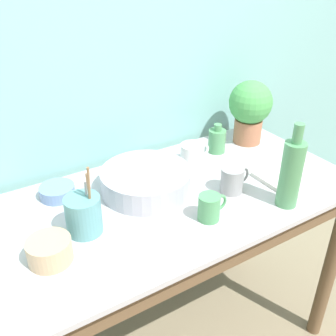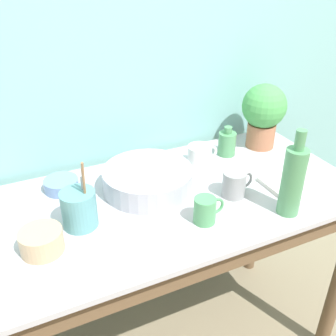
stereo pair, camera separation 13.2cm
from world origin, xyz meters
name	(u,v)px [view 2 (the right image)]	position (x,y,z in m)	size (l,w,h in m)	color
wall_back	(125,65)	(0.00, 0.72, 1.20)	(6.00, 0.05, 2.40)	#7AB2B2
counter_table	(171,238)	(0.00, 0.31, 0.67)	(1.39, 0.66, 0.83)	brown
potted_plant	(264,112)	(0.53, 0.53, 0.99)	(0.19, 0.19, 0.28)	#A36647
bowl_wash_large	(148,179)	(-0.04, 0.41, 0.87)	(0.32, 0.32, 0.08)	#A8A8B2
bottle_tall	(293,180)	(0.32, 0.09, 0.95)	(0.07, 0.07, 0.30)	#4C8C59
bottle_short	(227,143)	(0.36, 0.52, 0.88)	(0.07, 0.07, 0.13)	#4C8C59
mug_grey	(235,184)	(0.22, 0.25, 0.88)	(0.12, 0.08, 0.09)	gray
mug_green	(206,210)	(0.05, 0.16, 0.87)	(0.11, 0.07, 0.09)	#4C935B
mug_white	(200,156)	(0.21, 0.49, 0.87)	(0.13, 0.09, 0.08)	white
bowl_small_tan	(42,241)	(-0.44, 0.24, 0.86)	(0.13, 0.13, 0.07)	tan
bowl_small_blue	(61,185)	(-0.33, 0.54, 0.85)	(0.12, 0.12, 0.04)	#6684B2
utensil_cup	(79,209)	(-0.31, 0.31, 0.89)	(0.11, 0.11, 0.24)	#569399
tray_board	(301,184)	(0.47, 0.19, 0.84)	(0.25, 0.20, 0.02)	beige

